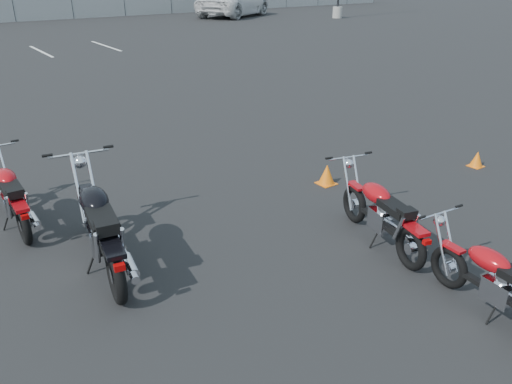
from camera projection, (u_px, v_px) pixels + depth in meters
ground at (270, 256)px, 6.58m from camera, size 120.00×120.00×0.00m
motorcycle_front_red at (12, 197)px, 7.20m from camera, size 0.78×2.02×0.99m
motorcycle_second_black at (101, 227)px, 6.15m from camera, size 0.94×2.43×1.19m
motorcycle_third_red at (382, 214)px, 6.71m from camera, size 0.93×1.98×0.97m
motorcycle_rear_red at (499, 284)px, 5.29m from camera, size 0.71×1.84×0.90m
training_cone_near at (327, 174)px, 8.69m from camera, size 0.30×0.30×0.36m
training_cone_far at (477, 159)px, 9.47m from camera, size 0.25×0.25×0.30m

